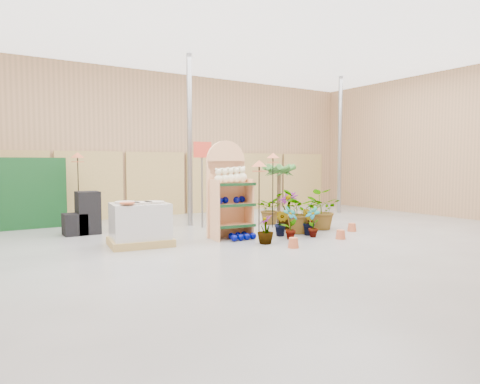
# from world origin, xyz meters

# --- Properties ---
(room) EXTENTS (15.20, 12.10, 4.70)m
(room) POSITION_xyz_m (0.00, 0.91, 2.21)
(room) COLOR slate
(room) RESTS_ON ground
(display_shelf) EXTENTS (0.97, 0.68, 2.16)m
(display_shelf) POSITION_xyz_m (-0.09, 1.39, 0.99)
(display_shelf) COLOR #E3A16F
(display_shelf) RESTS_ON ground
(teddy_bears) EXTENTS (0.81, 0.22, 0.35)m
(teddy_bears) POSITION_xyz_m (-0.05, 1.29, 1.37)
(teddy_bears) COLOR #F9F3C9
(teddy_bears) RESTS_ON display_shelf
(gazing_balls_shelf) EXTENTS (0.80, 0.27, 0.15)m
(gazing_balls_shelf) POSITION_xyz_m (-0.09, 1.27, 0.85)
(gazing_balls_shelf) COLOR #000570
(gazing_balls_shelf) RESTS_ON display_shelf
(gazing_balls_floor) EXTENTS (0.63, 0.39, 0.15)m
(gazing_balls_floor) POSITION_xyz_m (0.01, 0.99, 0.07)
(gazing_balls_floor) COLOR #000570
(gazing_balls_floor) RESTS_ON ground
(pallet_stack) EXTENTS (1.33, 1.15, 0.90)m
(pallet_stack) POSITION_xyz_m (-2.06, 1.57, 0.43)
(pallet_stack) COLOR #A4864A
(pallet_stack) RESTS_ON ground
(charcoal_planters) EXTENTS (0.80, 0.50, 1.00)m
(charcoal_planters) POSITION_xyz_m (-2.71, 3.57, 0.42)
(charcoal_planters) COLOR black
(charcoal_planters) RESTS_ON ground
(trellis_stock) EXTENTS (2.00, 0.30, 1.80)m
(trellis_stock) POSITION_xyz_m (-3.80, 5.20, 0.90)
(trellis_stock) COLOR #0E3C18
(trellis_stock) RESTS_ON ground
(offer_sign) EXTENTS (0.50, 0.08, 2.20)m
(offer_sign) POSITION_xyz_m (0.10, 2.98, 1.57)
(offer_sign) COLOR gray
(offer_sign) RESTS_ON ground
(bird_table_front) EXTENTS (0.34, 0.34, 1.73)m
(bird_table_front) POSITION_xyz_m (0.39, 0.86, 1.60)
(bird_table_front) COLOR black
(bird_table_front) RESTS_ON ground
(bird_table_right) EXTENTS (0.34, 0.34, 1.92)m
(bird_table_right) POSITION_xyz_m (1.64, 2.03, 1.79)
(bird_table_right) COLOR black
(bird_table_right) RESTS_ON ground
(bird_table_back) EXTENTS (0.34, 0.34, 1.93)m
(bird_table_back) POSITION_xyz_m (-2.62, 4.50, 1.79)
(bird_table_back) COLOR black
(bird_table_back) RESTS_ON ground
(palm) EXTENTS (0.70, 0.70, 1.73)m
(palm) POSITION_xyz_m (2.25, 2.57, 1.48)
(palm) COLOR brown
(palm) RESTS_ON ground
(potted_plant_0) EXTENTS (0.43, 0.33, 0.73)m
(potted_plant_0) POSITION_xyz_m (0.93, 0.45, 0.36)
(potted_plant_0) COLOR #2D6524
(potted_plant_0) RESTS_ON ground
(potted_plant_1) EXTENTS (0.35, 0.39, 0.60)m
(potted_plant_1) POSITION_xyz_m (1.03, 0.88, 0.30)
(potted_plant_1) COLOR #2D6524
(potted_plant_1) RESTS_ON ground
(potted_plant_2) EXTENTS (1.22, 1.23, 1.03)m
(potted_plant_2) POSITION_xyz_m (1.63, 0.93, 0.52)
(potted_plant_2) COLOR #2D6524
(potted_plant_2) RESTS_ON ground
(potted_plant_3) EXTENTS (0.62, 0.62, 0.93)m
(potted_plant_3) POSITION_xyz_m (1.83, 1.65, 0.46)
(potted_plant_3) COLOR #2D6524
(potted_plant_3) RESTS_ON ground
(potted_plant_4) EXTENTS (0.42, 0.40, 0.66)m
(potted_plant_4) POSITION_xyz_m (2.92, 2.02, 0.33)
(potted_plant_4) COLOR #2D6524
(potted_plant_4) RESTS_ON ground
(potted_plant_5) EXTENTS (0.38, 0.41, 0.60)m
(potted_plant_5) POSITION_xyz_m (0.74, 1.97, 0.30)
(potted_plant_5) COLOR #2D6524
(potted_plant_5) RESTS_ON ground
(potted_plant_6) EXTENTS (1.00, 0.98, 0.84)m
(potted_plant_6) POSITION_xyz_m (1.96, 2.60, 0.42)
(potted_plant_6) COLOR #2D6524
(potted_plant_6) RESTS_ON ground
(potted_plant_7) EXTENTS (0.43, 0.43, 0.59)m
(potted_plant_7) POSITION_xyz_m (0.19, 0.35, 0.30)
(potted_plant_7) COLOR #2D6524
(potted_plant_7) RESTS_ON ground
(potted_plant_8) EXTENTS (0.31, 0.40, 0.69)m
(potted_plant_8) POSITION_xyz_m (1.54, 0.41, 0.34)
(potted_plant_8) COLOR #2D6524
(potted_plant_8) RESTS_ON ground
(potted_plant_9) EXTENTS (0.41, 0.44, 0.63)m
(potted_plant_9) POSITION_xyz_m (1.62, 0.62, 0.31)
(potted_plant_9) COLOR #2D6524
(potted_plant_9) RESTS_ON ground
(potted_plant_10) EXTENTS (1.00, 1.08, 0.99)m
(potted_plant_10) POSITION_xyz_m (2.46, 1.16, 0.49)
(potted_plant_10) COLOR #2D6524
(potted_plant_10) RESTS_ON ground
(potted_plant_11) EXTENTS (0.55, 0.55, 0.74)m
(potted_plant_11) POSITION_xyz_m (0.67, 2.41, 0.37)
(potted_plant_11) COLOR #2D6524
(potted_plant_11) RESTS_ON ground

